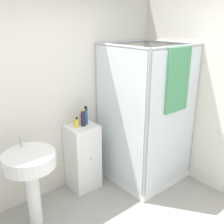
# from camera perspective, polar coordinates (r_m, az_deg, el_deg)

# --- Properties ---
(wall_back) EXTENTS (6.40, 0.06, 2.50)m
(wall_back) POSITION_cam_1_polar(r_m,az_deg,el_deg) (3.29, -13.80, 2.38)
(wall_back) COLOR silver
(wall_back) RESTS_ON ground_plane
(shower_enclosure) EXTENTS (0.97, 1.00, 1.91)m
(shower_enclosure) POSITION_cam_1_polar(r_m,az_deg,el_deg) (3.73, 7.27, -7.42)
(shower_enclosure) COLOR white
(shower_enclosure) RESTS_ON ground_plane
(vanity_cabinet) EXTENTS (0.38, 0.37, 0.90)m
(vanity_cabinet) POSITION_cam_1_polar(r_m,az_deg,el_deg) (3.58, -6.38, -9.66)
(vanity_cabinet) COLOR white
(vanity_cabinet) RESTS_ON ground_plane
(sink) EXTENTS (0.55, 0.55, 1.01)m
(sink) POSITION_cam_1_polar(r_m,az_deg,el_deg) (2.96, -17.33, -11.86)
(sink) COLOR white
(sink) RESTS_ON ground_plane
(soap_dispenser) EXTENTS (0.06, 0.06, 0.14)m
(soap_dispenser) POSITION_cam_1_polar(r_m,az_deg,el_deg) (3.33, -7.71, -2.39)
(soap_dispenser) COLOR yellow
(soap_dispenser) RESTS_ON vanity_cabinet
(shampoo_bottle_tall_black) EXTENTS (0.06, 0.06, 0.23)m
(shampoo_bottle_tall_black) POSITION_cam_1_polar(r_m,az_deg,el_deg) (3.34, -6.30, -1.24)
(shampoo_bottle_tall_black) COLOR #281E33
(shampoo_bottle_tall_black) RESTS_ON vanity_cabinet
(shampoo_bottle_blue) EXTENTS (0.05, 0.05, 0.24)m
(shampoo_bottle_blue) POSITION_cam_1_polar(r_m,az_deg,el_deg) (3.38, -5.68, -0.79)
(shampoo_bottle_blue) COLOR #2D66A3
(shampoo_bottle_blue) RESTS_ON vanity_cabinet
(lotion_bottle_white) EXTENTS (0.05, 0.05, 0.16)m
(lotion_bottle_white) POSITION_cam_1_polar(r_m,az_deg,el_deg) (3.42, -7.00, -1.46)
(lotion_bottle_white) COLOR beige
(lotion_bottle_white) RESTS_ON vanity_cabinet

